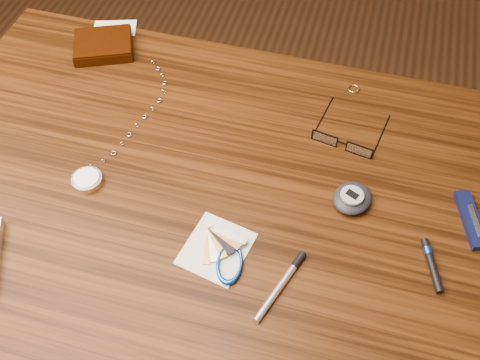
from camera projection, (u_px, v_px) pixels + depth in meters
The scene contains 11 objects.
ground at pixel (219, 353), 1.44m from camera, with size 3.80×3.80×0.00m, color #472814.
desk at pixel (207, 226), 0.92m from camera, with size 1.00×0.70×0.75m.
wallet_and_card at pixel (104, 45), 1.03m from camera, with size 0.14×0.17×0.02m.
eyeglasses at pixel (343, 142), 0.88m from camera, with size 0.12×0.13×0.02m.
gold_ring at pixel (354, 89), 0.97m from camera, with size 0.02×0.02×0.00m, color tan.
pocket_watch at pixel (91, 175), 0.85m from camera, with size 0.07×0.32×0.02m.
pedometer at pixel (352, 198), 0.81m from camera, with size 0.08×0.08×0.03m.
notepad_keys at pixel (223, 254), 0.76m from camera, with size 0.11×0.11×0.01m.
pocket_knife at pixel (471, 220), 0.80m from camera, with size 0.05×0.10×0.01m.
silver_pen at pixel (284, 281), 0.74m from camera, with size 0.05×0.12×0.01m.
black_blue_pen at pixel (431, 263), 0.75m from camera, with size 0.04×0.08×0.01m.
Camera 1 is at (0.18, -0.45, 1.43)m, focal length 40.00 mm.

